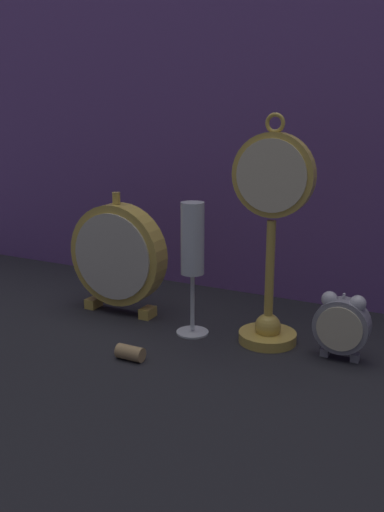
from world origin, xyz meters
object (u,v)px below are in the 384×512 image
at_px(mantel_clock_silver, 118,255).
at_px(alarm_clock_twin_bell, 342,323).
at_px(pocket_watch_on_stand, 271,240).
at_px(champagne_flute, 193,250).
at_px(wine_cork, 130,353).

bearing_deg(mantel_clock_silver, alarm_clock_twin_bell, -2.22).
bearing_deg(pocket_watch_on_stand, mantel_clock_silver, 179.09).
height_order(alarm_clock_twin_bell, champagne_flute, champagne_flute).
height_order(mantel_clock_silver, wine_cork, mantel_clock_silver).
xyz_separation_m(pocket_watch_on_stand, champagne_flute, (-0.12, -0.02, -0.02)).
height_order(alarm_clock_twin_bell, wine_cork, alarm_clock_twin_bell).
xyz_separation_m(mantel_clock_silver, wine_cork, (0.13, -0.16, -0.10)).
distance_m(pocket_watch_on_stand, champagne_flute, 0.13).
distance_m(alarm_clock_twin_bell, champagne_flute, 0.25).
distance_m(mantel_clock_silver, champagne_flute, 0.17).
distance_m(champagne_flute, wine_cork, 0.19).
bearing_deg(wine_cork, alarm_clock_twin_bell, 27.73).
bearing_deg(champagne_flute, mantel_clock_silver, 170.71).
height_order(alarm_clock_twin_bell, mantel_clock_silver, mantel_clock_silver).
bearing_deg(mantel_clock_silver, wine_cork, -51.41).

